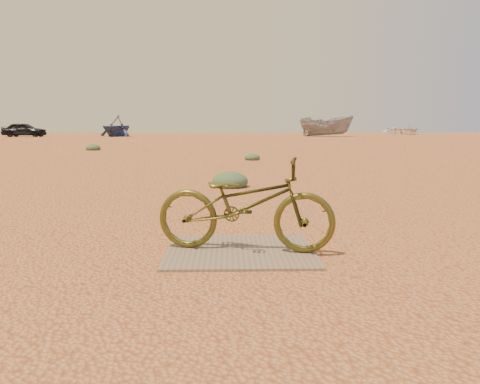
{
  "coord_description": "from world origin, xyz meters",
  "views": [
    {
      "loc": [
        -0.04,
        -3.8,
        1.18
      ],
      "look_at": [
        0.07,
        0.4,
        0.56
      ],
      "focal_mm": 35.0,
      "sensor_mm": 36.0,
      "label": 1
    }
  ],
  "objects_px": {
    "boat_far_left": "(117,126)",
    "boat_far_right": "(404,130)",
    "bicycle": "(245,204)",
    "plywood_board": "(240,251)",
    "car": "(24,130)",
    "boat_mid_right": "(326,126)"
  },
  "relations": [
    {
      "from": "boat_far_left",
      "to": "boat_far_right",
      "type": "height_order",
      "value": "boat_far_left"
    },
    {
      "from": "bicycle",
      "to": "boat_far_left",
      "type": "xyz_separation_m",
      "value": [
        -10.5,
        39.94,
        0.54
      ]
    },
    {
      "from": "boat_mid_right",
      "to": "boat_far_right",
      "type": "xyz_separation_m",
      "value": [
        10.89,
        9.31,
        -0.44
      ]
    },
    {
      "from": "boat_far_right",
      "to": "bicycle",
      "type": "bearing_deg",
      "value": -122.0
    },
    {
      "from": "bicycle",
      "to": "boat_mid_right",
      "type": "bearing_deg",
      "value": -2.18
    },
    {
      "from": "boat_mid_right",
      "to": "car",
      "type": "bearing_deg",
      "value": 111.43
    },
    {
      "from": "plywood_board",
      "to": "boat_far_left",
      "type": "distance_m",
      "value": 41.29
    },
    {
      "from": "boat_far_left",
      "to": "car",
      "type": "bearing_deg",
      "value": -149.36
    },
    {
      "from": "boat_far_left",
      "to": "boat_far_right",
      "type": "distance_m",
      "value": 31.74
    },
    {
      "from": "boat_far_left",
      "to": "plywood_board",
      "type": "bearing_deg",
      "value": -49.03
    },
    {
      "from": "boat_far_right",
      "to": "plywood_board",
      "type": "bearing_deg",
      "value": -122.05
    },
    {
      "from": "car",
      "to": "boat_far_right",
      "type": "xyz_separation_m",
      "value": [
        38.67,
        9.65,
        -0.12
      ]
    },
    {
      "from": "car",
      "to": "boat_far_left",
      "type": "distance_m",
      "value": 8.28
    },
    {
      "from": "bicycle",
      "to": "car",
      "type": "bearing_deg",
      "value": 36.16
    },
    {
      "from": "boat_far_left",
      "to": "boat_mid_right",
      "type": "relative_size",
      "value": 0.75
    },
    {
      "from": "boat_far_left",
      "to": "boat_mid_right",
      "type": "distance_m",
      "value": 19.54
    },
    {
      "from": "bicycle",
      "to": "boat_mid_right",
      "type": "height_order",
      "value": "boat_mid_right"
    },
    {
      "from": "plywood_board",
      "to": "boat_mid_right",
      "type": "bearing_deg",
      "value": 77.1
    },
    {
      "from": "plywood_board",
      "to": "car",
      "type": "relative_size",
      "value": 0.36
    },
    {
      "from": "bicycle",
      "to": "boat_mid_right",
      "type": "relative_size",
      "value": 0.33
    },
    {
      "from": "plywood_board",
      "to": "boat_far_left",
      "type": "xyz_separation_m",
      "value": [
        -10.46,
        39.94,
        0.98
      ]
    },
    {
      "from": "plywood_board",
      "to": "boat_far_right",
      "type": "relative_size",
      "value": 0.27
    }
  ]
}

